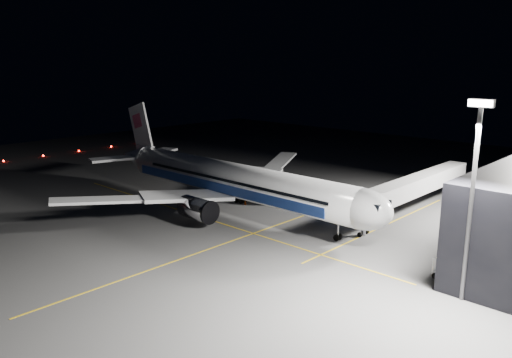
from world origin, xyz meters
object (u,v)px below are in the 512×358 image
object	(u,v)px
safety_cone_b	(245,203)
safety_cone_c	(282,197)
safety_cone_a	(285,201)
jet_bridge	(411,187)
service_truck	(454,272)
airliner	(230,180)
floodlight_mast_south	(473,184)
baggage_tug	(256,187)

from	to	relation	value
safety_cone_b	safety_cone_c	size ratio (longest dim) A/B	1.13
safety_cone_c	safety_cone_a	bearing A→B (deg)	-39.60
jet_bridge	service_truck	size ratio (longest dim) A/B	7.02
airliner	floodlight_mast_south	size ratio (longest dim) A/B	2.97
airliner	safety_cone_b	bearing A→B (deg)	95.17
airliner	safety_cone_c	xyz separation A→B (m)	(1.97, 11.13, -4.86)
airliner	jet_bridge	bearing A→B (deg)	38.04
baggage_tug	jet_bridge	bearing A→B (deg)	24.06
jet_bridge	safety_cone_b	bearing A→B (deg)	-149.05
jet_bridge	safety_cone_a	world-z (taller)	jet_bridge
floodlight_mast_south	service_truck	distance (m)	11.88
jet_bridge	safety_cone_b	distance (m)	27.66
jet_bridge	safety_cone_c	xyz separation A→B (m)	(-21.10, -6.92, -4.28)
airliner	baggage_tug	xyz separation A→B (m)	(-5.26, 11.96, -4.25)
safety_cone_a	safety_cone_b	size ratio (longest dim) A/B	0.98
jet_bridge	service_truck	distance (m)	26.07
service_truck	floodlight_mast_south	bearing A→B (deg)	-43.44
baggage_tug	safety_cone_b	bearing A→B (deg)	-46.47
safety_cone_c	service_truck	bearing A→B (deg)	-20.37
safety_cone_a	safety_cone_b	distance (m)	6.99
safety_cone_c	airliner	bearing A→B (deg)	-100.05
jet_bridge	safety_cone_c	size ratio (longest dim) A/B	57.24
floodlight_mast_south	jet_bridge	bearing A→B (deg)	126.79
floodlight_mast_south	baggage_tug	world-z (taller)	floodlight_mast_south
airliner	safety_cone_c	world-z (taller)	airliner
safety_cone_b	airliner	bearing A→B (deg)	-84.83
baggage_tug	floodlight_mast_south	bearing A→B (deg)	-9.29
airliner	safety_cone_a	world-z (taller)	airliner
baggage_tug	safety_cone_a	distance (m)	9.77
floodlight_mast_south	safety_cone_a	bearing A→B (deg)	157.42
safety_cone_b	safety_cone_c	distance (m)	7.51
safety_cone_c	floodlight_mast_south	bearing A→B (deg)	-23.68
baggage_tug	safety_cone_c	distance (m)	7.31
airliner	safety_cone_b	xyz separation A→B (m)	(-0.36, 4.00, -4.82)
jet_bridge	baggage_tug	bearing A→B (deg)	-167.85
service_truck	safety_cone_a	xyz separation A→B (m)	(-34.61, 11.86, -0.93)
floodlight_mast_south	service_truck	world-z (taller)	floodlight_mast_south
floodlight_mast_south	safety_cone_c	size ratio (longest dim) A/B	34.44
baggage_tug	safety_cone_b	distance (m)	9.36
service_truck	safety_cone_b	xyz separation A→B (m)	(-39.11, 6.52, -0.92)
airliner	baggage_tug	world-z (taller)	airliner
floodlight_mast_south	baggage_tug	distance (m)	51.00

